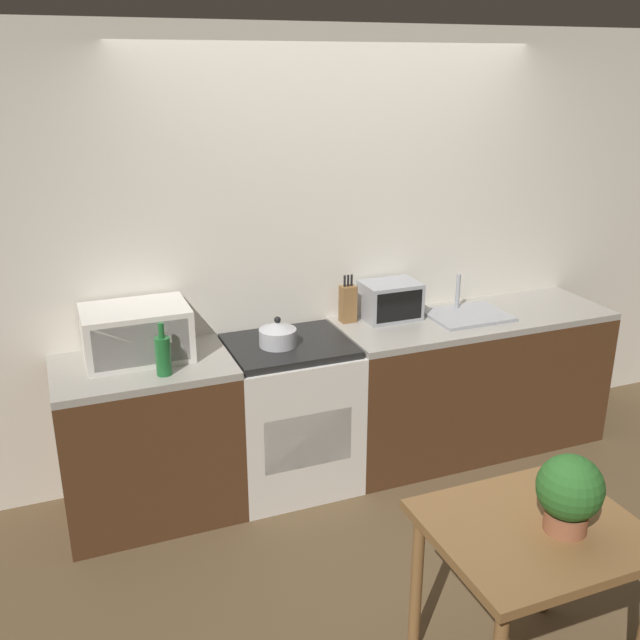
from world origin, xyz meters
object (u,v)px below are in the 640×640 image
object	(u,v)px
stove_range	(290,414)
microwave	(137,333)
toaster_oven	(390,300)
bottle	(163,355)
kettle	(278,334)
dining_table	(532,550)

from	to	relation	value
stove_range	microwave	xyz separation A→B (m)	(-0.82, 0.10, 0.59)
stove_range	toaster_oven	world-z (taller)	toaster_oven
microwave	bottle	size ratio (longest dim) A/B	1.98
stove_range	bottle	bearing A→B (deg)	-166.41
bottle	toaster_oven	world-z (taller)	bottle
microwave	toaster_oven	bearing A→B (deg)	2.44
stove_range	toaster_oven	size ratio (longest dim) A/B	2.62
stove_range	microwave	size ratio (longest dim) A/B	1.63
toaster_oven	kettle	bearing A→B (deg)	-167.47
dining_table	stove_range	bearing A→B (deg)	102.48
kettle	dining_table	xyz separation A→B (m)	(0.45, -1.71, -0.34)
stove_range	dining_table	size ratio (longest dim) A/B	1.14
bottle	toaster_oven	bearing A→B (deg)	13.11
stove_range	dining_table	distance (m)	1.78
stove_range	kettle	size ratio (longest dim) A/B	4.29
kettle	microwave	world-z (taller)	microwave
bottle	dining_table	size ratio (longest dim) A/B	0.35
bottle	toaster_oven	size ratio (longest dim) A/B	0.81
microwave	dining_table	bearing A→B (deg)	-56.57
microwave	dining_table	world-z (taller)	microwave
kettle	microwave	xyz separation A→B (m)	(-0.75, 0.11, 0.07)
dining_table	kettle	bearing A→B (deg)	104.82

